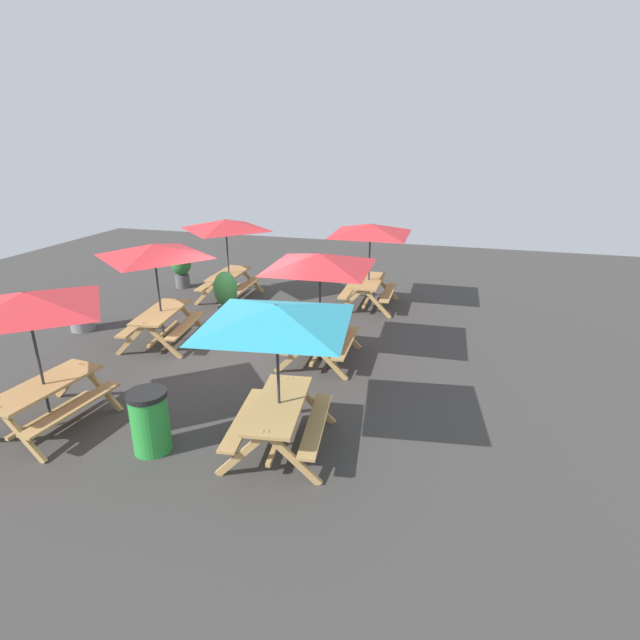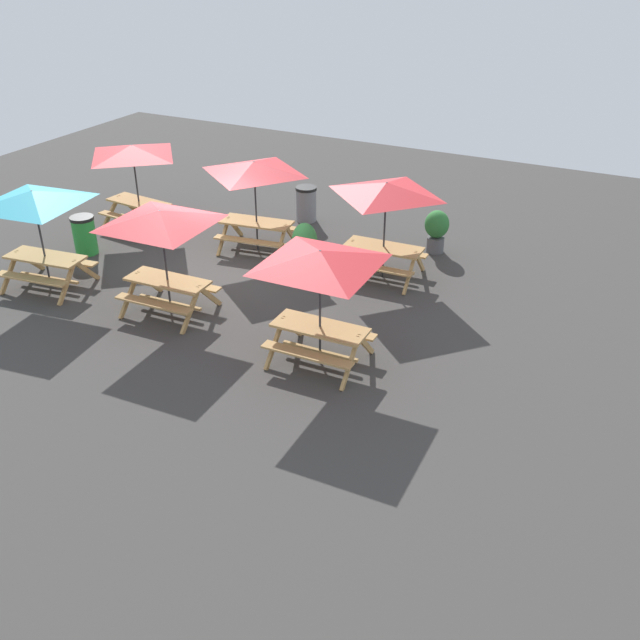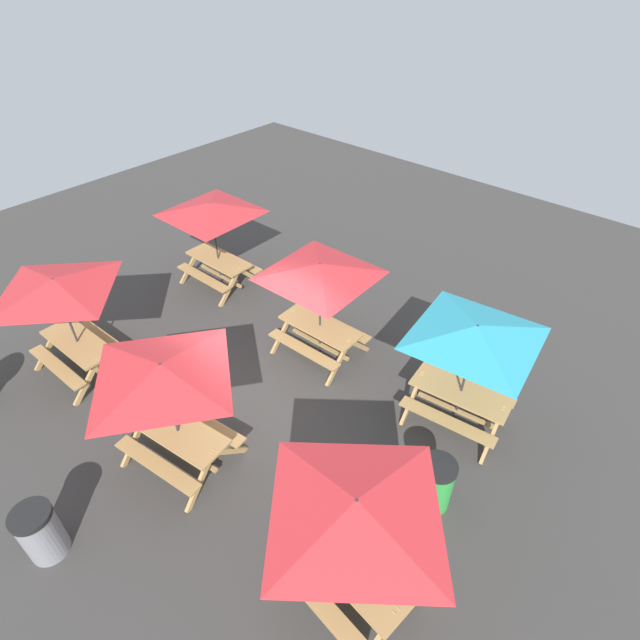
# 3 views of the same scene
# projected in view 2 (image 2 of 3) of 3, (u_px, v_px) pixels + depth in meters

# --- Properties ---
(ground_plane) EXTENTS (25.35, 25.35, 0.00)m
(ground_plane) POSITION_uv_depth(u_px,v_px,m) (215.00, 281.00, 16.67)
(ground_plane) COLOR #3D3A38
(ground_plane) RESTS_ON ground
(picnic_table_0) EXTENTS (2.83, 2.83, 2.34)m
(picnic_table_0) POSITION_uv_depth(u_px,v_px,m) (161.00, 225.00, 14.38)
(picnic_table_0) COLOR tan
(picnic_table_0) RESTS_ON ground
(picnic_table_1) EXTENTS (2.26, 2.26, 2.34)m
(picnic_table_1) POSITION_uv_depth(u_px,v_px,m) (254.00, 174.00, 17.30)
(picnic_table_1) COLOR tan
(picnic_table_1) RESTS_ON ground
(picnic_table_2) EXTENTS (2.83, 2.83, 2.34)m
(picnic_table_2) POSITION_uv_depth(u_px,v_px,m) (320.00, 267.00, 12.65)
(picnic_table_2) COLOR tan
(picnic_table_2) RESTS_ON ground
(picnic_table_3) EXTENTS (2.19, 2.19, 2.34)m
(picnic_table_3) POSITION_uv_depth(u_px,v_px,m) (133.00, 157.00, 18.59)
(picnic_table_3) COLOR tan
(picnic_table_3) RESTS_ON ground
(picnic_table_4) EXTENTS (2.81, 2.81, 2.34)m
(picnic_table_4) POSITION_uv_depth(u_px,v_px,m) (34.00, 204.00, 15.44)
(picnic_table_4) COLOR tan
(picnic_table_4) RESTS_ON ground
(picnic_table_5) EXTENTS (2.07, 2.07, 2.34)m
(picnic_table_5) POSITION_uv_depth(u_px,v_px,m) (386.00, 196.00, 15.92)
(picnic_table_5) COLOR tan
(picnic_table_5) RESTS_ON ground
(trash_bin_green) EXTENTS (0.59, 0.59, 0.98)m
(trash_bin_green) POSITION_uv_depth(u_px,v_px,m) (85.00, 235.00, 17.83)
(trash_bin_green) COLOR green
(trash_bin_green) RESTS_ON ground
(trash_bin_gray) EXTENTS (0.59, 0.59, 0.98)m
(trash_bin_gray) POSITION_uv_depth(u_px,v_px,m) (306.00, 204.00, 19.80)
(trash_bin_gray) COLOR gray
(trash_bin_gray) RESTS_ON ground
(potted_plant_0) EXTENTS (0.61, 0.61, 1.10)m
(potted_plant_0) POSITION_uv_depth(u_px,v_px,m) (437.00, 229.00, 17.84)
(potted_plant_0) COLOR #59595B
(potted_plant_0) RESTS_ON ground
(potted_plant_1) EXTENTS (0.60, 0.60, 1.28)m
(potted_plant_1) POSITION_uv_depth(u_px,v_px,m) (305.00, 246.00, 16.65)
(potted_plant_1) COLOR #59595B
(potted_plant_1) RESTS_ON ground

